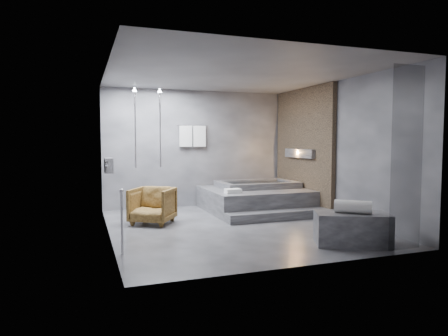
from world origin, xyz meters
name	(u,v)px	position (x,y,z in m)	size (l,w,h in m)	color
room	(249,134)	(0.40, 0.24, 1.73)	(5.00, 5.04, 2.82)	#313134
tub_deck	(255,199)	(1.05, 1.45, 0.25)	(2.20, 2.00, 0.50)	#363639
tub_step	(278,215)	(1.05, 0.27, 0.09)	(2.20, 0.36, 0.18)	#363639
concrete_bench	(352,229)	(1.24, -1.81, 0.25)	(1.09, 0.60, 0.49)	#343437
driftwood_chair	(152,205)	(-1.40, 0.76, 0.35)	(0.75, 0.77, 0.70)	#432C10
rolled_towel	(353,207)	(1.23, -1.84, 0.59)	(0.20, 0.20, 0.55)	white
deck_towel	(233,191)	(0.31, 0.90, 0.54)	(0.32, 0.24, 0.09)	silver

